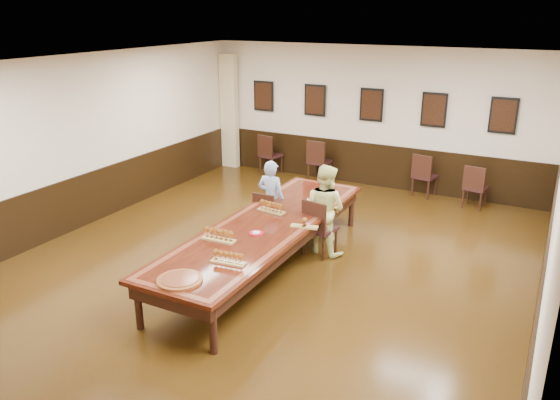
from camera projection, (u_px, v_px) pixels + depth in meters
The scene contains 24 objects.
floor at pixel (266, 268), 8.83m from camera, with size 8.00×10.00×0.02m, color black.
ceiling at pixel (264, 64), 7.76m from camera, with size 8.00×10.00×0.02m, color white.
wall_back at pixel (372, 117), 12.47m from camera, with size 8.00×0.02×3.20m, color beige.
wall_left at pixel (75, 144), 10.05m from camera, with size 0.02×10.00×3.20m, color beige.
wall_right at pixel (556, 217), 6.53m from camera, with size 0.02×10.00×3.20m, color beige.
chair_man at pixel (269, 215), 9.81m from camera, with size 0.42×0.46×0.90m, color black, non-canonical shape.
chair_woman at pixel (321, 227), 9.15m from camera, with size 0.46×0.51×0.99m, color black, non-canonical shape.
spare_chair_a at pixel (271, 154), 13.69m from camera, with size 0.47×0.51×1.01m, color black, non-canonical shape.
spare_chair_b at pixel (320, 160), 13.10m from camera, with size 0.48×0.52×1.02m, color black, non-canonical shape.
spare_chair_c at pixel (425, 175), 12.04m from camera, with size 0.45×0.50×0.97m, color black, non-canonical shape.
spare_chair_d at pixel (476, 186), 11.33m from camera, with size 0.43×0.47×0.93m, color black, non-canonical shape.
person_man at pixel (271, 199), 9.80m from camera, with size 0.52×0.34×1.44m, color #4971B8.
person_woman at pixel (325, 209), 9.14m from camera, with size 0.77×0.60×1.55m, color #F1F398.
pink_phone at pixel (307, 225), 8.54m from camera, with size 0.07×0.14×0.01m, color #CF4598.
curtain at pixel (229, 112), 14.01m from camera, with size 0.45×0.18×2.90m, color beige.
wainscoting at pixel (265, 239), 8.66m from camera, with size 8.00×10.00×1.00m.
conference_table at pixel (265, 232), 8.62m from camera, with size 1.40×5.00×0.76m.
posters at pixel (371, 105), 12.31m from camera, with size 6.14×0.04×0.74m.
flight_a at pixel (271, 207), 9.06m from camera, with size 0.51×0.22×0.18m.
flight_b at pixel (304, 223), 8.42m from camera, with size 0.44×0.22×0.16m.
flight_c at pixel (219, 235), 7.94m from camera, with size 0.52×0.18×0.19m.
flight_d at pixel (228, 258), 7.23m from camera, with size 0.49×0.20×0.18m.
red_plate_grp at pixel (256, 233), 8.21m from camera, with size 0.22×0.22×0.03m.
carved_platter at pixel (180, 280), 6.77m from camera, with size 0.58×0.58×0.05m.
Camera 1 is at (3.92, -6.93, 3.96)m, focal length 35.00 mm.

